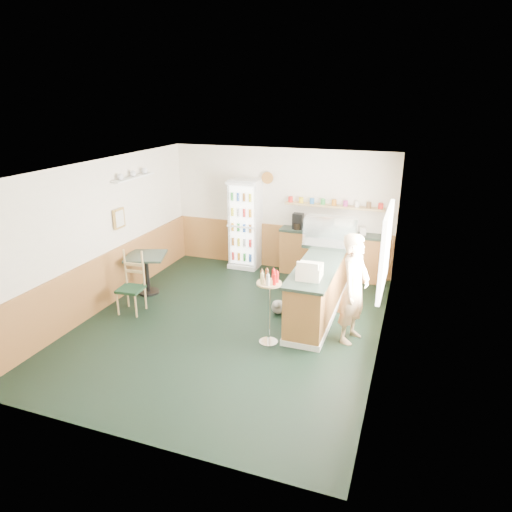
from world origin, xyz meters
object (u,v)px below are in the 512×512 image
at_px(shopkeeper, 354,289).
at_px(cafe_chair, 133,280).
at_px(condiment_stand, 269,297).
at_px(cafe_table, 147,266).
at_px(drinks_fridge, 245,224).
at_px(cash_register, 310,272).
at_px(display_case, 330,233).

height_order(shopkeeper, cafe_chair, shopkeeper).
xyz_separation_m(condiment_stand, cafe_chair, (-2.69, 0.30, -0.21)).
bearing_deg(cafe_table, drinks_fridge, 58.09).
bearing_deg(cafe_chair, drinks_fridge, 63.49).
bearing_deg(drinks_fridge, cafe_table, -121.91).
distance_m(cash_register, cafe_chair, 3.26).
relative_size(cash_register, cafe_table, 0.42).
relative_size(drinks_fridge, cash_register, 5.10).
bearing_deg(drinks_fridge, cash_register, -51.37).
xyz_separation_m(display_case, cafe_chair, (-3.22, -1.85, -0.70)).
bearing_deg(cafe_chair, condiment_stand, -11.47).
distance_m(display_case, shopkeeper, 1.80).
bearing_deg(condiment_stand, drinks_fridge, 117.02).
bearing_deg(shopkeeper, cafe_chair, 109.35).
bearing_deg(display_case, drinks_fridge, 155.53).
xyz_separation_m(cash_register, cafe_chair, (-3.22, -0.17, -0.53)).
bearing_deg(display_case, cafe_table, -161.92).
distance_m(cash_register, shopkeeper, 0.74).
height_order(display_case, shopkeeper, shopkeeper).
height_order(cash_register, cafe_table, cash_register).
xyz_separation_m(cafe_table, cafe_chair, (0.18, -0.74, 0.02)).
bearing_deg(cafe_chair, shopkeeper, -1.48).
relative_size(shopkeeper, condiment_stand, 1.47).
relative_size(display_case, cafe_table, 1.05).
height_order(shopkeeper, cafe_table, shopkeeper).
xyz_separation_m(cash_register, cafe_table, (-3.40, 0.57, -0.55)).
distance_m(drinks_fridge, cafe_chair, 3.05).
distance_m(drinks_fridge, cash_register, 3.38).
relative_size(drinks_fridge, cafe_table, 2.16).
distance_m(display_case, cash_register, 1.69).
distance_m(display_case, cafe_table, 3.65).
distance_m(cash_register, cafe_table, 3.49).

